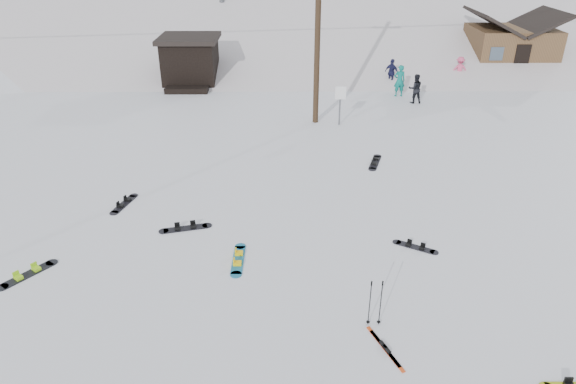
{
  "coord_description": "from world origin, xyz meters",
  "views": [
    {
      "loc": [
        0.53,
        -9.39,
        8.25
      ],
      "look_at": [
        0.62,
        3.92,
        1.4
      ],
      "focal_mm": 32.0,
      "sensor_mm": 36.0,
      "label": 1
    }
  ],
  "objects_px": {
    "cabin": "(510,47)",
    "hero_snowboard": "(238,259)",
    "hero_skis": "(385,348)",
    "utility_pole": "(318,20)"
  },
  "relations": [
    {
      "from": "utility_pole",
      "to": "cabin",
      "type": "bearing_deg",
      "value": 37.56
    },
    {
      "from": "hero_snowboard",
      "to": "hero_skis",
      "type": "distance_m",
      "value": 4.9
    },
    {
      "from": "hero_snowboard",
      "to": "hero_skis",
      "type": "height_order",
      "value": "hero_snowboard"
    },
    {
      "from": "utility_pole",
      "to": "cabin",
      "type": "height_order",
      "value": "utility_pole"
    },
    {
      "from": "hero_snowboard",
      "to": "hero_skis",
      "type": "xyz_separation_m",
      "value": [
        3.51,
        -3.42,
        -0.01
      ]
    },
    {
      "from": "utility_pole",
      "to": "hero_skis",
      "type": "relative_size",
      "value": 6.4
    },
    {
      "from": "cabin",
      "to": "hero_snowboard",
      "type": "distance_m",
      "value": 26.72
    },
    {
      "from": "hero_snowboard",
      "to": "utility_pole",
      "type": "bearing_deg",
      "value": -12.93
    },
    {
      "from": "cabin",
      "to": "hero_snowboard",
      "type": "xyz_separation_m",
      "value": [
        -15.78,
        -21.52,
        -1.45
      ]
    },
    {
      "from": "utility_pole",
      "to": "cabin",
      "type": "relative_size",
      "value": 1.67
    }
  ]
}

